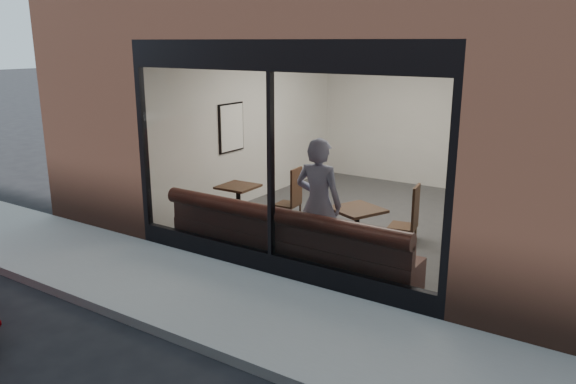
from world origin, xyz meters
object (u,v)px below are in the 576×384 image
Objects in this scene: cafe_table_right at (357,210)px; cafe_chair_right at (403,227)px; cafe_chair_left at (287,204)px; person at (318,204)px; cafe_table_left at (238,187)px; banquette at (287,250)px.

cafe_table_right is 1.58× the size of cafe_chair_right.
cafe_chair_left is at bearing -10.40° from cafe_chair_right.
person reaches higher than cafe_chair_right.
cafe_table_left reaches higher than cafe_chair_right.
cafe_table_left is 0.91× the size of cafe_table_right.
cafe_table_right is (0.28, 0.68, -0.21)m from person.
cafe_table_left is at bearing 64.05° from cafe_chair_left.
cafe_table_left is at bearing 9.88° from cafe_chair_right.
person is 1.95m from cafe_chair_right.
cafe_table_right is at bearing 50.84° from banquette.
cafe_chair_left is 0.93× the size of cafe_chair_right.
cafe_chair_right is (2.30, -0.04, 0.00)m from cafe_chair_left.
cafe_chair_left is (-1.97, 1.07, -0.50)m from cafe_table_right.
person is 0.76m from cafe_table_right.
cafe_chair_right is (2.67, 0.94, -0.50)m from cafe_table_left.
banquette is at bearing -129.16° from cafe_table_right.
banquette reaches higher than cafe_chair_left.
cafe_table_left is (-2.07, 0.78, -0.21)m from person.
cafe_table_right reaches higher than cafe_table_left.
cafe_chair_left is at bearing -50.97° from person.
cafe_table_left is at bearing -25.56° from person.
cafe_table_right is at bearing 63.13° from cafe_chair_right.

